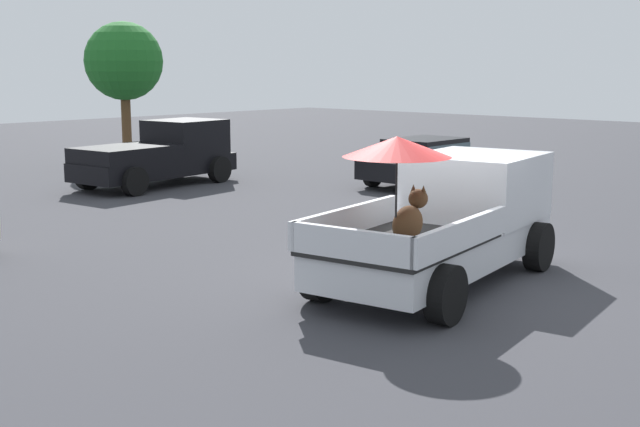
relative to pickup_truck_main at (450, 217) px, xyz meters
The scene contains 5 objects.
ground_plane 1.07m from the pickup_truck_main, behind, with size 80.00×80.00×0.00m, color #38383D.
pickup_truck_main is the anchor object (origin of this frame).
pickup_truck_far 12.40m from the pickup_truck_main, 74.06° to the left, with size 4.96×2.56×1.80m.
parked_sedan_far 10.62m from the pickup_truck_main, 36.92° to the left, with size 4.31×2.00×1.33m.
tree_by_lot 17.71m from the pickup_truck_main, 71.57° to the left, with size 2.61×2.61×4.81m.
Camera 1 is at (-10.31, -6.93, 3.30)m, focal length 46.11 mm.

